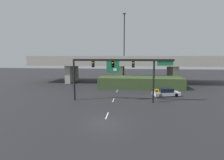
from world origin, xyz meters
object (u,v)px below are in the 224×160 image
speed_limit_sign (157,94)px  highway_light_pole_near (124,48)px  signal_gantry (119,68)px  parked_sedan_near_right (166,92)px

speed_limit_sign → highway_light_pole_near: bearing=108.0°
signal_gantry → parked_sedan_near_right: (8.01, 4.57, -4.61)m
highway_light_pole_near → parked_sedan_near_right: bearing=-56.4°
speed_limit_sign → parked_sedan_near_right: size_ratio=0.46×
signal_gantry → highway_light_pole_near: highway_light_pole_near is taller
signal_gantry → highway_light_pole_near: bearing=89.7°
highway_light_pole_near → parked_sedan_near_right: size_ratio=3.48×
signal_gantry → speed_limit_sign: 6.82m
highway_light_pole_near → parked_sedan_near_right: highway_light_pole_near is taller
signal_gantry → highway_light_pole_near: 16.89m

